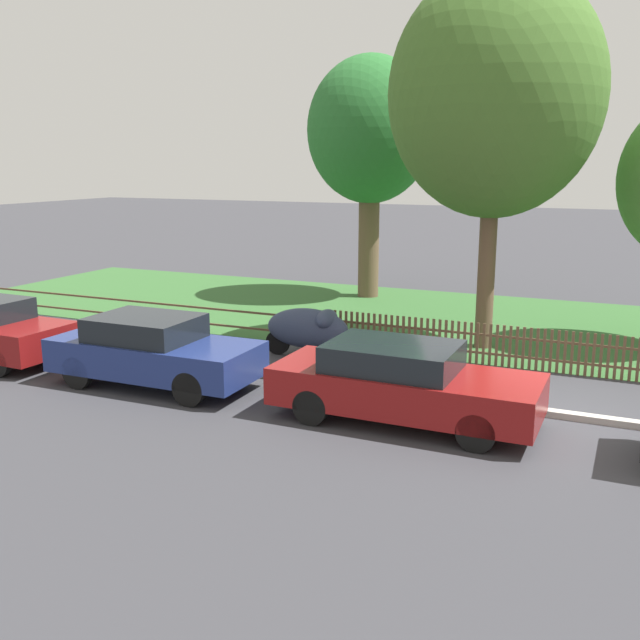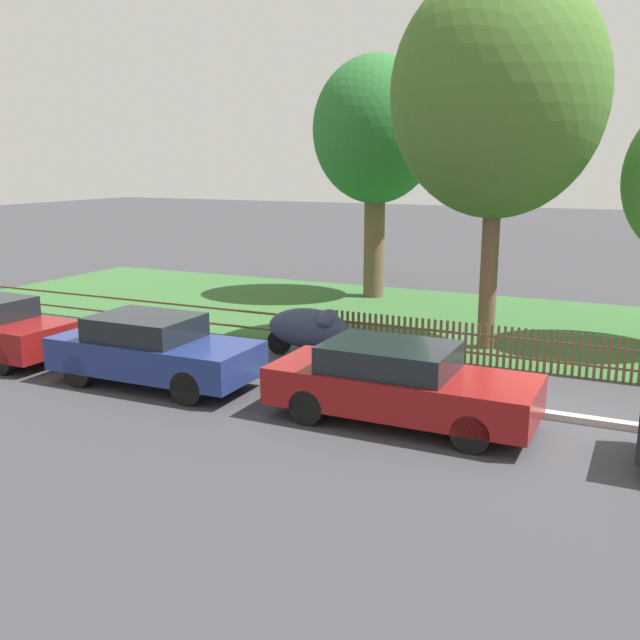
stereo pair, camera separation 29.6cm
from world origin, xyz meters
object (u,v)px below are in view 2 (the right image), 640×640
at_px(parked_car_navy_estate, 399,383).
at_px(parked_car_black_saloon, 153,349).
at_px(tree_nearest_kerb, 376,132).
at_px(tree_behind_motorcycle, 498,95).
at_px(covered_motorcycle, 311,328).

bearing_deg(parked_car_navy_estate, parked_car_black_saloon, -178.93).
xyz_separation_m(parked_car_black_saloon, parked_car_navy_estate, (5.06, 0.05, -0.02)).
bearing_deg(parked_car_black_saloon, tree_nearest_kerb, 86.69).
bearing_deg(tree_behind_motorcycle, parked_car_navy_estate, -92.56).
relative_size(parked_car_navy_estate, covered_motorcycle, 2.23).
relative_size(covered_motorcycle, tree_nearest_kerb, 0.26).
distance_m(parked_car_black_saloon, tree_nearest_kerb, 11.63).
relative_size(parked_car_navy_estate, tree_behind_motorcycle, 0.53).
bearing_deg(tree_nearest_kerb, parked_car_navy_estate, -66.96).
bearing_deg(parked_car_navy_estate, tree_nearest_kerb, 113.52).
distance_m(parked_car_navy_estate, tree_behind_motorcycle, 7.55).
distance_m(tree_nearest_kerb, tree_behind_motorcycle, 6.99).
bearing_deg(tree_nearest_kerb, tree_behind_motorcycle, -46.66).
relative_size(parked_car_black_saloon, covered_motorcycle, 2.06).
bearing_deg(covered_motorcycle, tree_nearest_kerb, 95.18).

